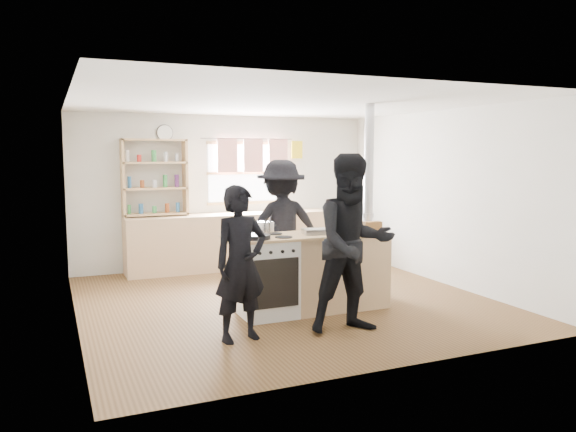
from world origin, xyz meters
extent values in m
cube|color=brown|center=(0.00, 0.00, -0.01)|extent=(5.00, 5.00, 0.01)
cube|color=tan|center=(0.00, 2.22, 0.45)|extent=(3.40, 0.55, 0.90)
cube|color=tan|center=(-1.20, 2.34, 0.94)|extent=(1.00, 0.28, 0.03)
cube|color=tan|center=(-1.20, 2.34, 1.33)|extent=(1.00, 0.28, 0.03)
cube|color=tan|center=(-1.20, 2.34, 1.74)|extent=(1.00, 0.28, 0.03)
cube|color=tan|center=(-1.20, 2.34, 2.08)|extent=(1.00, 0.28, 0.03)
cube|color=tan|center=(-1.68, 2.34, 1.50)|extent=(0.04, 0.28, 1.20)
cube|color=tan|center=(-0.72, 2.34, 1.50)|extent=(0.04, 0.28, 1.20)
cylinder|color=silver|center=(0.87, 2.22, 1.05)|extent=(0.10, 0.10, 0.30)
cube|color=white|center=(-0.45, -0.55, 0.45)|extent=(0.60, 0.60, 0.90)
cube|color=tan|center=(0.45, -0.55, 0.45)|extent=(1.20, 0.60, 0.90)
cube|color=tan|center=(0.00, -0.55, 0.92)|extent=(1.84, 0.64, 0.03)
cylinder|color=black|center=(-0.62, -0.68, 0.96)|extent=(0.43, 0.43, 0.05)
cylinder|color=#30551D|center=(-0.62, -0.68, 0.97)|extent=(0.28, 0.28, 0.02)
cube|color=silver|center=(0.17, -0.60, 0.96)|extent=(0.37, 0.29, 0.06)
cube|color=brown|center=(0.17, -0.60, 0.98)|extent=(0.32, 0.24, 0.02)
cylinder|color=#B3B3B5|center=(-0.38, -0.35, 1.00)|extent=(0.20, 0.20, 0.13)
cylinder|color=#B3B3B5|center=(-0.38, -0.35, 1.07)|extent=(0.20, 0.20, 0.01)
sphere|color=black|center=(-0.38, -0.35, 1.08)|extent=(0.03, 0.03, 0.03)
cylinder|color=silver|center=(0.60, -0.50, 1.01)|extent=(0.25, 0.25, 0.16)
cylinder|color=silver|center=(0.60, -0.50, 1.10)|extent=(0.26, 0.26, 0.01)
sphere|color=black|center=(0.60, -0.50, 1.11)|extent=(0.03, 0.03, 0.03)
cube|color=tan|center=(0.89, -0.65, 0.94)|extent=(0.30, 0.24, 0.02)
cube|color=olive|center=(0.89, -0.65, 1.00)|extent=(0.23, 0.14, 0.10)
cube|color=black|center=(1.03, -0.33, 0.24)|extent=(0.35, 0.35, 0.49)
cylinder|color=#ADADB2|center=(1.03, -0.33, 1.49)|extent=(0.12, 0.12, 2.01)
imported|color=black|center=(-0.99, -1.24, 0.78)|extent=(0.63, 0.47, 1.57)
imported|color=black|center=(0.18, -1.44, 0.94)|extent=(0.97, 0.79, 1.88)
imported|color=black|center=(0.11, 0.35, 0.90)|extent=(1.19, 0.72, 1.80)
camera|label=1|loc=(-2.73, -6.49, 1.88)|focal=35.00mm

